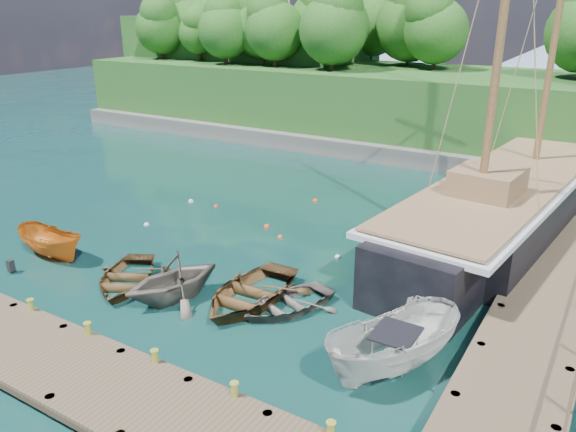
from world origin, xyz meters
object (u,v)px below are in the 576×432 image
(rowboat_2, at_px, (250,301))
(schooner, at_px, (507,207))
(motorboat_orange, at_px, (53,257))
(rowboat_0, at_px, (126,284))
(rowboat_1, at_px, (174,299))
(cabin_boat_white, at_px, (393,372))
(rowboat_3, at_px, (287,309))

(rowboat_2, bearing_deg, schooner, 61.84)
(rowboat_2, height_order, motorboat_orange, motorboat_orange)
(rowboat_0, height_order, rowboat_2, rowboat_2)
(rowboat_2, distance_m, schooner, 14.73)
(motorboat_orange, bearing_deg, rowboat_0, -88.55)
(rowboat_1, height_order, rowboat_2, rowboat_1)
(motorboat_orange, distance_m, schooner, 22.19)
(cabin_boat_white, relative_size, schooner, 0.18)
(rowboat_2, bearing_deg, rowboat_3, 8.77)
(rowboat_1, distance_m, schooner, 17.26)
(rowboat_1, distance_m, motorboat_orange, 7.47)
(motorboat_orange, xyz_separation_m, cabin_boat_white, (16.56, -0.05, 0.00))
(rowboat_2, height_order, cabin_boat_white, cabin_boat_white)
(rowboat_3, distance_m, schooner, 13.85)
(rowboat_3, relative_size, cabin_boat_white, 0.72)
(rowboat_3, distance_m, cabin_boat_white, 5.17)
(rowboat_0, height_order, rowboat_1, rowboat_1)
(rowboat_2, bearing_deg, motorboat_orange, -173.13)
(rowboat_1, bearing_deg, rowboat_2, 45.77)
(rowboat_1, xyz_separation_m, rowboat_2, (2.63, 1.40, 0.00))
(cabin_boat_white, bearing_deg, motorboat_orange, -157.77)
(motorboat_orange, bearing_deg, rowboat_3, -78.79)
(rowboat_1, bearing_deg, motorboat_orange, -162.96)
(rowboat_1, xyz_separation_m, motorboat_orange, (-7.47, 0.09, 0.00))
(rowboat_2, distance_m, rowboat_3, 1.56)
(rowboat_0, bearing_deg, rowboat_3, -13.95)
(rowboat_0, distance_m, cabin_boat_white, 11.64)
(rowboat_3, bearing_deg, schooner, 88.84)
(motorboat_orange, relative_size, cabin_boat_white, 0.76)
(rowboat_2, distance_m, cabin_boat_white, 6.60)
(motorboat_orange, relative_size, schooner, 0.14)
(schooner, bearing_deg, motorboat_orange, -133.61)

